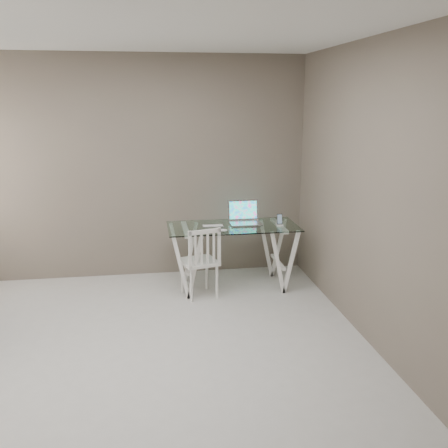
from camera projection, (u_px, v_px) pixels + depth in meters
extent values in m
plane|color=#B5B2AD|center=(149.00, 362.00, 4.24)|extent=(4.50, 4.50, 0.00)
cube|color=white|center=(135.00, 24.00, 3.58)|extent=(4.00, 4.50, 0.02)
cube|color=#685D51|center=(143.00, 168.00, 6.06)|extent=(4.00, 0.02, 2.70)
cube|color=#685D51|center=(141.00, 342.00, 1.75)|extent=(4.00, 0.02, 2.70)
cube|color=#685D51|center=(382.00, 200.00, 4.21)|extent=(0.02, 4.50, 2.70)
cube|color=silver|center=(233.00, 226.00, 5.77)|extent=(1.50, 0.70, 0.01)
cube|color=white|center=(186.00, 260.00, 5.78)|extent=(0.24, 0.62, 0.72)
cube|color=white|center=(278.00, 255.00, 5.94)|extent=(0.24, 0.62, 0.72)
cube|color=white|center=(199.00, 262.00, 5.59)|extent=(0.46, 0.46, 0.04)
cylinder|color=white|center=(191.00, 286.00, 5.45)|extent=(0.03, 0.03, 0.38)
cylinder|color=white|center=(217.00, 282.00, 5.57)|extent=(0.03, 0.03, 0.38)
cylinder|color=white|center=(182.00, 277.00, 5.72)|extent=(0.03, 0.03, 0.38)
cylinder|color=white|center=(207.00, 273.00, 5.83)|extent=(0.03, 0.03, 0.38)
cube|color=white|center=(205.00, 248.00, 5.39)|extent=(0.37, 0.12, 0.42)
cube|color=#B5B5BA|center=(245.00, 223.00, 5.85)|extent=(0.37, 0.25, 0.02)
cube|color=#19D899|center=(243.00, 210.00, 5.96)|extent=(0.37, 0.06, 0.24)
cube|color=silver|center=(213.00, 226.00, 5.75)|extent=(0.25, 0.11, 0.01)
ellipsoid|color=silver|center=(223.00, 230.00, 5.51)|extent=(0.10, 0.06, 0.03)
cube|color=white|center=(280.00, 225.00, 5.77)|extent=(0.07, 0.07, 0.02)
cube|color=black|center=(280.00, 219.00, 5.77)|extent=(0.06, 0.03, 0.12)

